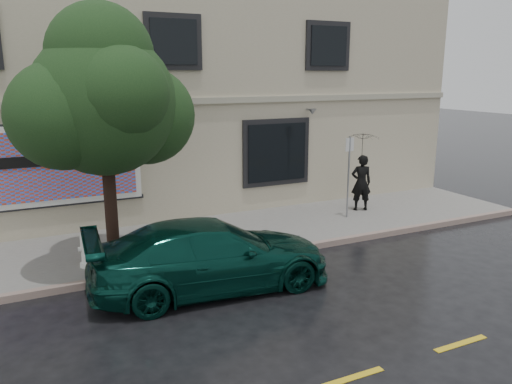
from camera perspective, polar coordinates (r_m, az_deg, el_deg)
name	(u,v)px	position (r m, az deg, el deg)	size (l,w,h in m)	color
ground	(251,288)	(10.60, -0.56, -10.93)	(90.00, 90.00, 0.00)	black
sidewalk	(199,239)	(13.38, -6.50, -5.38)	(20.00, 3.50, 0.15)	gray
curb	(224,261)	(11.84, -3.67, -7.87)	(20.00, 0.18, 0.16)	slate
road_marking	(352,378)	(7.95, 10.91, -20.11)	(19.00, 0.12, 0.01)	gold
building	(142,99)	(18.23, -12.87, 10.36)	(20.00, 8.12, 7.00)	#BAAD96
billboard	(59,165)	(13.89, -21.64, 2.88)	(4.30, 0.16, 2.20)	white
car	(211,255)	(10.37, -5.11, -7.21)	(2.19, 4.96, 1.45)	#08332B
pedestrian	(361,183)	(15.95, 11.92, 1.05)	(0.64, 0.42, 1.76)	black
umbrella	(363,143)	(15.74, 12.15, 5.55)	(1.04, 1.04, 0.77)	black
street_tree	(104,104)	(11.10, -17.01, 9.61)	(3.05, 3.05, 5.13)	black
fire_hydrant	(86,248)	(11.78, -18.81, -6.12)	(0.36, 0.33, 0.87)	white
sign_pole	(349,169)	(14.93, 10.55, 2.60)	(0.30, 0.05, 2.43)	gray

